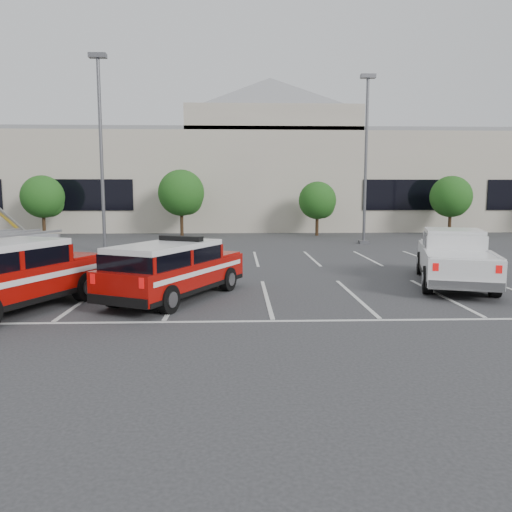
{
  "coord_description": "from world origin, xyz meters",
  "views": [
    {
      "loc": [
        -0.85,
        -14.82,
        3.14
      ],
      "look_at": [
        -0.26,
        1.7,
        1.05
      ],
      "focal_mm": 35.0,
      "sensor_mm": 36.0,
      "label": 1
    }
  ],
  "objects_px": {
    "tree_mid_left": "(183,194)",
    "tree_left": "(44,198)",
    "convention_building": "(249,176)",
    "light_pole_left": "(101,154)",
    "light_pole_mid": "(366,160)",
    "fire_chief_suv": "(173,274)",
    "tree_mid_right": "(318,202)",
    "white_pickup": "(454,263)",
    "tree_right": "(452,198)",
    "ladder_suv": "(7,280)"
  },
  "relations": [
    {
      "from": "tree_mid_left",
      "to": "tree_left",
      "type": "bearing_deg",
      "value": -180.0
    },
    {
      "from": "convention_building",
      "to": "light_pole_left",
      "type": "height_order",
      "value": "convention_building"
    },
    {
      "from": "light_pole_mid",
      "to": "fire_chief_suv",
      "type": "bearing_deg",
      "value": -121.2
    },
    {
      "from": "tree_mid_right",
      "to": "fire_chief_suv",
      "type": "bearing_deg",
      "value": -109.53
    },
    {
      "from": "convention_building",
      "to": "white_pickup",
      "type": "distance_m",
      "value": 30.81
    },
    {
      "from": "tree_right",
      "to": "white_pickup",
      "type": "distance_m",
      "value": 21.86
    },
    {
      "from": "tree_mid_right",
      "to": "fire_chief_suv",
      "type": "height_order",
      "value": "tree_mid_right"
    },
    {
      "from": "tree_left",
      "to": "tree_mid_right",
      "type": "relative_size",
      "value": 1.11
    },
    {
      "from": "light_pole_mid",
      "to": "ladder_suv",
      "type": "distance_m",
      "value": 22.91
    },
    {
      "from": "tree_left",
      "to": "tree_mid_left",
      "type": "bearing_deg",
      "value": 0.0
    },
    {
      "from": "light_pole_left",
      "to": "light_pole_mid",
      "type": "height_order",
      "value": "same"
    },
    {
      "from": "tree_mid_right",
      "to": "white_pickup",
      "type": "relative_size",
      "value": 0.62
    },
    {
      "from": "ladder_suv",
      "to": "light_pole_left",
      "type": "bearing_deg",
      "value": 116.59
    },
    {
      "from": "convention_building",
      "to": "tree_left",
      "type": "xyz_separation_m",
      "value": [
        -15.09,
        -9.82,
        -1.95
      ]
    },
    {
      "from": "tree_right",
      "to": "light_pole_left",
      "type": "height_order",
      "value": "light_pole_left"
    },
    {
      "from": "white_pickup",
      "to": "ladder_suv",
      "type": "relative_size",
      "value": 1.11
    },
    {
      "from": "tree_left",
      "to": "white_pickup",
      "type": "distance_m",
      "value": 29.48
    },
    {
      "from": "tree_mid_right",
      "to": "light_pole_left",
      "type": "height_order",
      "value": "light_pole_left"
    },
    {
      "from": "light_pole_left",
      "to": "white_pickup",
      "type": "xyz_separation_m",
      "value": [
        14.61,
        -10.0,
        -4.44
      ]
    },
    {
      "from": "tree_mid_right",
      "to": "ladder_suv",
      "type": "xyz_separation_m",
      "value": [
        -12.05,
        -23.69,
        -1.65
      ]
    },
    {
      "from": "tree_left",
      "to": "light_pole_mid",
      "type": "xyz_separation_m",
      "value": [
        21.91,
        -6.05,
        2.41
      ]
    },
    {
      "from": "white_pickup",
      "to": "ladder_suv",
      "type": "height_order",
      "value": "ladder_suv"
    },
    {
      "from": "tree_mid_left",
      "to": "white_pickup",
      "type": "distance_m",
      "value": 23.23
    },
    {
      "from": "convention_building",
      "to": "tree_mid_right",
      "type": "height_order",
      "value": "convention_building"
    },
    {
      "from": "tree_left",
      "to": "ladder_suv",
      "type": "height_order",
      "value": "tree_left"
    },
    {
      "from": "tree_left",
      "to": "tree_mid_right",
      "type": "distance_m",
      "value": 20.0
    },
    {
      "from": "tree_mid_left",
      "to": "ladder_suv",
      "type": "height_order",
      "value": "tree_mid_left"
    },
    {
      "from": "tree_mid_right",
      "to": "light_pole_left",
      "type": "xyz_separation_m",
      "value": [
        -13.09,
        -10.05,
        2.68
      ]
    },
    {
      "from": "tree_left",
      "to": "fire_chief_suv",
      "type": "relative_size",
      "value": 0.79
    },
    {
      "from": "convention_building",
      "to": "white_pickup",
      "type": "bearing_deg",
      "value": -77.86
    },
    {
      "from": "fire_chief_suv",
      "to": "convention_building",
      "type": "bearing_deg",
      "value": 111.0
    },
    {
      "from": "convention_building",
      "to": "tree_left",
      "type": "height_order",
      "value": "convention_building"
    },
    {
      "from": "tree_mid_left",
      "to": "white_pickup",
      "type": "relative_size",
      "value": 0.75
    },
    {
      "from": "convention_building",
      "to": "light_pole_left",
      "type": "xyz_separation_m",
      "value": [
        -8.18,
        -19.86,
        0.47
      ]
    },
    {
      "from": "tree_left",
      "to": "fire_chief_suv",
      "type": "bearing_deg",
      "value": -61.34
    },
    {
      "from": "ladder_suv",
      "to": "white_pickup",
      "type": "bearing_deg",
      "value": 37.26
    },
    {
      "from": "tree_mid_left",
      "to": "light_pole_mid",
      "type": "xyz_separation_m",
      "value": [
        11.91,
        -6.05,
        2.14
      ]
    },
    {
      "from": "light_pole_left",
      "to": "tree_mid_right",
      "type": "bearing_deg",
      "value": 37.5
    },
    {
      "from": "convention_building",
      "to": "fire_chief_suv",
      "type": "bearing_deg",
      "value": -95.28
    },
    {
      "from": "fire_chief_suv",
      "to": "ladder_suv",
      "type": "bearing_deg",
      "value": -133.98
    },
    {
      "from": "tree_left",
      "to": "fire_chief_suv",
      "type": "distance_m",
      "value": 25.37
    },
    {
      "from": "tree_mid_left",
      "to": "fire_chief_suv",
      "type": "relative_size",
      "value": 0.87
    },
    {
      "from": "tree_left",
      "to": "tree_right",
      "type": "height_order",
      "value": "same"
    },
    {
      "from": "convention_building",
      "to": "white_pickup",
      "type": "relative_size",
      "value": 9.3
    },
    {
      "from": "tree_mid_left",
      "to": "light_pole_left",
      "type": "height_order",
      "value": "light_pole_left"
    },
    {
      "from": "tree_mid_left",
      "to": "light_pole_left",
      "type": "xyz_separation_m",
      "value": [
        -3.09,
        -10.05,
        2.14
      ]
    },
    {
      "from": "convention_building",
      "to": "ladder_suv",
      "type": "xyz_separation_m",
      "value": [
        -7.14,
        -33.51,
        -3.87
      ]
    },
    {
      "from": "tree_right",
      "to": "white_pickup",
      "type": "height_order",
      "value": "tree_right"
    },
    {
      "from": "convention_building",
      "to": "fire_chief_suv",
      "type": "height_order",
      "value": "convention_building"
    },
    {
      "from": "convention_building",
      "to": "fire_chief_suv",
      "type": "xyz_separation_m",
      "value": [
        -2.96,
        -32.01,
        -3.96
      ]
    }
  ]
}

